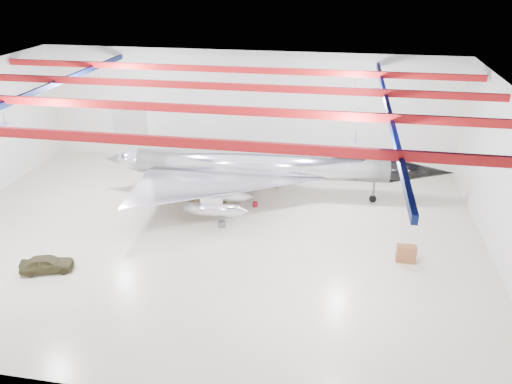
# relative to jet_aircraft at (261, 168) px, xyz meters

# --- Properties ---
(floor) EXTENTS (40.00, 40.00, 0.00)m
(floor) POSITION_rel_jet_aircraft_xyz_m (-2.82, -7.27, -2.62)
(floor) COLOR beige
(floor) RESTS_ON ground
(wall_back) EXTENTS (40.00, 0.00, 40.00)m
(wall_back) POSITION_rel_jet_aircraft_xyz_m (-2.82, 7.73, 2.88)
(wall_back) COLOR silver
(wall_back) RESTS_ON floor
(wall_right) EXTENTS (0.00, 30.00, 30.00)m
(wall_right) POSITION_rel_jet_aircraft_xyz_m (17.18, -7.27, 2.88)
(wall_right) COLOR silver
(wall_right) RESTS_ON floor
(ceiling) EXTENTS (40.00, 40.00, 0.00)m
(ceiling) POSITION_rel_jet_aircraft_xyz_m (-2.82, -7.27, 8.38)
(ceiling) COLOR #0A0F38
(ceiling) RESTS_ON wall_back
(ceiling_structure) EXTENTS (39.50, 29.50, 1.08)m
(ceiling_structure) POSITION_rel_jet_aircraft_xyz_m (-2.82, -7.27, 7.70)
(ceiling_structure) COLOR maroon
(ceiling_structure) RESTS_ON ceiling
(jet_aircraft) EXTENTS (29.35, 17.76, 8.00)m
(jet_aircraft) POSITION_rel_jet_aircraft_xyz_m (0.00, 0.00, 0.00)
(jet_aircraft) COLOR silver
(jet_aircraft) RESTS_ON floor
(jeep) EXTENTS (3.58, 2.35, 1.13)m
(jeep) POSITION_rel_jet_aircraft_xyz_m (-11.75, -13.62, -2.06)
(jeep) COLOR #3E3A1F
(jeep) RESTS_ON floor
(desk) EXTENTS (1.30, 0.66, 1.19)m
(desk) POSITION_rel_jet_aircraft_xyz_m (11.30, -8.34, -2.03)
(desk) COLOR brown
(desk) RESTS_ON floor
(crate_ply) EXTENTS (0.48, 0.40, 0.31)m
(crate_ply) POSITION_rel_jet_aircraft_xyz_m (-5.59, -1.82, -2.47)
(crate_ply) COLOR olive
(crate_ply) RESTS_ON floor
(toolbox_red) EXTENTS (0.52, 0.43, 0.34)m
(toolbox_red) POSITION_rel_jet_aircraft_xyz_m (-7.01, 1.18, -2.45)
(toolbox_red) COLOR maroon
(toolbox_red) RESTS_ON floor
(engine_drum) EXTENTS (0.59, 0.59, 0.49)m
(engine_drum) POSITION_rel_jet_aircraft_xyz_m (-1.99, -5.82, -2.38)
(engine_drum) COLOR #59595B
(engine_drum) RESTS_ON floor
(parts_bin) EXTENTS (0.68, 0.60, 0.41)m
(parts_bin) POSITION_rel_jet_aircraft_xyz_m (-1.71, -0.01, -2.42)
(parts_bin) COLOR olive
(parts_bin) RESTS_ON floor
(crate_small) EXTENTS (0.48, 0.43, 0.28)m
(crate_small) POSITION_rel_jet_aircraft_xyz_m (-10.41, -0.71, -2.49)
(crate_small) COLOR #59595B
(crate_small) RESTS_ON floor
(tool_chest) EXTENTS (0.48, 0.48, 0.39)m
(tool_chest) POSITION_rel_jet_aircraft_xyz_m (-0.11, -1.94, -2.43)
(tool_chest) COLOR maroon
(tool_chest) RESTS_ON floor
(oil_barrel) EXTENTS (0.59, 0.54, 0.33)m
(oil_barrel) POSITION_rel_jet_aircraft_xyz_m (-2.71, -2.38, -2.46)
(oil_barrel) COLOR olive
(oil_barrel) RESTS_ON floor
(spares_box) EXTENTS (0.43, 0.43, 0.36)m
(spares_box) POSITION_rel_jet_aircraft_xyz_m (1.09, 2.23, -2.45)
(spares_box) COLOR #59595B
(spares_box) RESTS_ON floor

